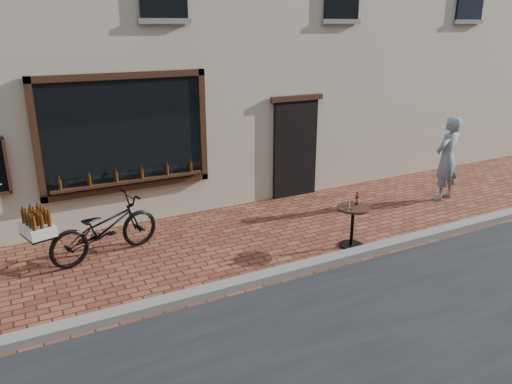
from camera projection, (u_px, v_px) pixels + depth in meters
name	position (u px, v px, depth m)	size (l,w,h in m)	color
ground	(308.00, 276.00, 7.92)	(90.00, 90.00, 0.00)	#5A271D
kerb	(301.00, 268.00, 8.07)	(90.00, 0.25, 0.12)	slate
cargo_bicycle	(102.00, 228.00, 8.43)	(2.34, 1.20, 1.10)	black
bistro_table	(353.00, 218.00, 8.84)	(0.58, 0.58, 1.00)	black
pedestrian	(447.00, 159.00, 11.13)	(0.69, 0.45, 1.89)	gray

